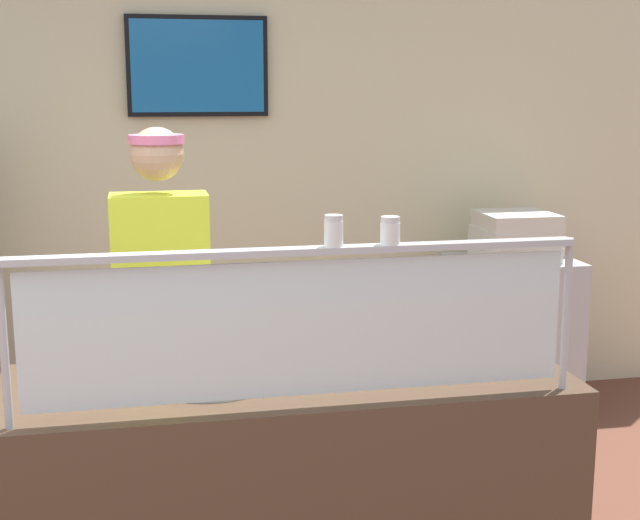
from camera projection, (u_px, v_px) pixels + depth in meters
name	position (u px, v px, depth m)	size (l,w,h in m)	color
shop_rear_unit	(220.00, 184.00, 5.12)	(6.31, 0.13, 2.70)	beige
serving_counter	(289.00, 509.00, 3.03)	(1.91, 0.69, 0.95)	#4C3828
sneeze_guard	(303.00, 309.00, 2.61)	(1.73, 0.06, 0.49)	#B2B5BC
pizza_tray	(211.00, 377.00, 2.89)	(0.41, 0.41, 0.04)	#9EA0A8
pizza_server	(206.00, 373.00, 2.86)	(0.07, 0.28, 0.01)	#ADAFB7
parmesan_shaker	(334.00, 233.00, 2.58)	(0.06, 0.06, 0.09)	white
pepper_flake_shaker	(390.00, 232.00, 2.62)	(0.06, 0.06, 0.08)	white
worker_figure	(164.00, 316.00, 3.52)	(0.41, 0.50, 1.76)	#23232D
prep_shelf	(510.00, 338.00, 5.14)	(0.70, 0.55, 0.94)	#B7BABF
pizza_box_stack	(515.00, 236.00, 5.03)	(0.43, 0.42, 0.27)	silver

